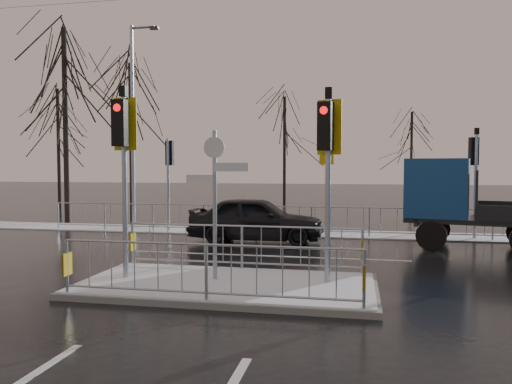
% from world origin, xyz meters
% --- Properties ---
extents(ground, '(120.00, 120.00, 0.00)m').
position_xyz_m(ground, '(0.00, 0.00, 0.00)').
color(ground, black).
rests_on(ground, ground).
extents(snow_verge, '(30.00, 2.00, 0.04)m').
position_xyz_m(snow_verge, '(0.00, 8.60, 0.02)').
color(snow_verge, white).
rests_on(snow_verge, ground).
extents(lane_markings, '(8.00, 11.38, 0.01)m').
position_xyz_m(lane_markings, '(0.00, -0.33, 0.00)').
color(lane_markings, silver).
rests_on(lane_markings, ground).
extents(traffic_island, '(6.00, 3.04, 4.15)m').
position_xyz_m(traffic_island, '(-0.01, 0.01, 0.39)').
color(traffic_island, '#62625D').
rests_on(traffic_island, ground).
extents(far_kerb_fixtures, '(18.00, 0.65, 3.83)m').
position_xyz_m(far_kerb_fixtures, '(0.29, 8.09, 1.02)').
color(far_kerb_fixtures, '#939AA1').
rests_on(far_kerb_fixtures, ground).
extents(car_far_lane, '(4.47, 1.95, 1.50)m').
position_xyz_m(car_far_lane, '(-0.66, 6.28, 0.75)').
color(car_far_lane, black).
rests_on(car_far_lane, ground).
extents(flatbed_truck, '(6.18, 3.37, 2.71)m').
position_xyz_m(flatbed_truck, '(5.84, 6.37, 1.44)').
color(flatbed_truck, black).
rests_on(flatbed_truck, ground).
extents(tree_near_a, '(4.75, 4.75, 8.97)m').
position_xyz_m(tree_near_a, '(-10.50, 11.00, 6.11)').
color(tree_near_a, black).
rests_on(tree_near_a, ground).
extents(tree_near_b, '(4.00, 4.00, 7.55)m').
position_xyz_m(tree_near_b, '(-8.00, 12.50, 5.15)').
color(tree_near_b, black).
rests_on(tree_near_b, ground).
extents(tree_near_c, '(3.50, 3.50, 6.61)m').
position_xyz_m(tree_near_c, '(-12.50, 13.50, 4.50)').
color(tree_near_c, black).
rests_on(tree_near_c, ground).
extents(tree_far_a, '(3.75, 3.75, 7.08)m').
position_xyz_m(tree_far_a, '(-2.00, 22.00, 4.82)').
color(tree_far_a, black).
rests_on(tree_far_a, ground).
extents(tree_far_b, '(3.25, 3.25, 6.14)m').
position_xyz_m(tree_far_b, '(6.00, 24.00, 4.18)').
color(tree_far_b, black).
rests_on(tree_far_b, ground).
extents(street_lamp_left, '(1.25, 0.18, 8.20)m').
position_xyz_m(street_lamp_left, '(-6.43, 9.50, 4.49)').
color(street_lamp_left, '#939AA1').
rests_on(street_lamp_left, ground).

